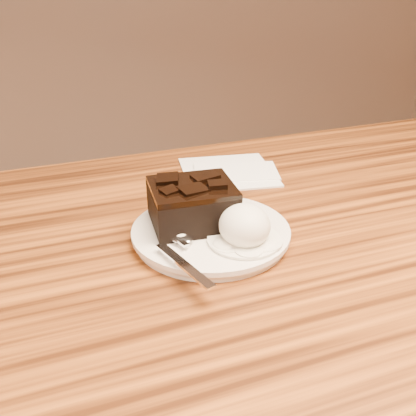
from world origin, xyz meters
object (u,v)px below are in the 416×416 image
object	(u,v)px
napkin	(228,171)
spoon	(180,238)
brownie	(193,207)
ice_cream_scoop	(245,226)
plate	(211,234)

from	to	relation	value
napkin	spoon	bearing A→B (deg)	-125.53
brownie	spoon	xyz separation A→B (m)	(-0.03, -0.04, -0.02)
brownie	ice_cream_scoop	distance (m)	0.08
ice_cream_scoop	napkin	distance (m)	0.25
spoon	napkin	size ratio (longest dim) A/B	1.07
plate	brownie	size ratio (longest dim) A/B	1.95
napkin	brownie	bearing A→B (deg)	-125.05
brownie	spoon	world-z (taller)	brownie
plate	brownie	bearing A→B (deg)	128.67
spoon	ice_cream_scoop	bearing A→B (deg)	-36.35
spoon	napkin	world-z (taller)	spoon
plate	spoon	xyz separation A→B (m)	(-0.04, -0.02, 0.01)
ice_cream_scoop	napkin	bearing A→B (deg)	71.52
brownie	ice_cream_scoop	xyz separation A→B (m)	(0.04, -0.06, -0.00)
brownie	napkin	xyz separation A→B (m)	(0.12, 0.17, -0.04)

